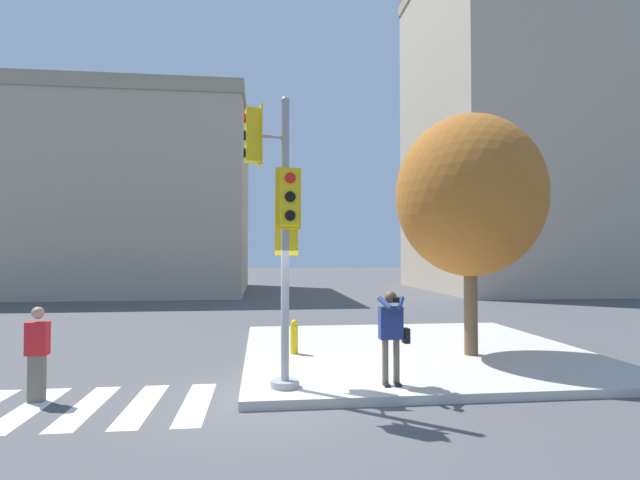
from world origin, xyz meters
TOP-DOWN VIEW (x-y plane):
  - ground_plane at (0.00, 0.00)m, footprint 160.00×160.00m
  - sidewalk_corner at (3.50, 3.50)m, footprint 8.00×8.00m
  - crosswalk_stripes at (-4.20, 0.04)m, footprint 6.44×2.39m
  - traffic_signal_pole at (0.16, 0.24)m, footprint 0.98×1.45m
  - person_photographer at (2.12, 0.19)m, footprint 0.58×0.54m
  - pedestrian_distant at (-3.83, 0.43)m, footprint 0.34×0.20m
  - street_tree at (4.58, 2.53)m, footprint 3.36×3.36m
  - fire_hydrant at (0.60, 3.11)m, footprint 0.17×0.23m
  - building_left at (-9.72, 25.05)m, footprint 17.21×13.22m
  - building_right at (15.99, 23.68)m, footprint 10.34×13.89m

SIDE VIEW (x-z plane):
  - ground_plane at x=0.00m, z-range 0.00..0.00m
  - crosswalk_stripes at x=-4.20m, z-range 0.00..0.01m
  - sidewalk_corner at x=3.50m, z-range 0.00..0.16m
  - fire_hydrant at x=0.60m, z-range 0.15..0.93m
  - pedestrian_distant at x=-3.83m, z-range 0.04..1.61m
  - person_photographer at x=2.12m, z-range 0.31..1.95m
  - traffic_signal_pole at x=0.16m, z-range 0.57..5.59m
  - street_tree at x=4.58m, z-range 1.03..6.50m
  - building_left at x=-9.72m, z-range 0.01..11.91m
  - building_right at x=15.99m, z-range 0.01..22.45m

